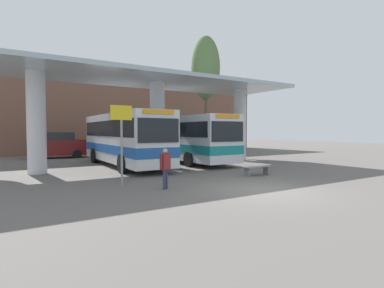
{
  "coord_description": "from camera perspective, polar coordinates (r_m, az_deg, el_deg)",
  "views": [
    {
      "loc": [
        -8.4,
        -8.3,
        2.29
      ],
      "look_at": [
        0.0,
        5.32,
        1.6
      ],
      "focal_mm": 28.0,
      "sensor_mm": 36.0,
      "label": 1
    }
  ],
  "objects": [
    {
      "name": "townhouse_backdrop",
      "position": [
        32.98,
        -16.93,
        7.96
      ],
      "size": [
        40.0,
        0.58,
        9.45
      ],
      "color": "brown",
      "rests_on": "ground_plane"
    },
    {
      "name": "ground_plane",
      "position": [
        12.03,
        13.57,
        -8.57
      ],
      "size": [
        100.0,
        100.0,
        0.0
      ],
      "primitive_type": "plane",
      "color": "#605B56"
    },
    {
      "name": "poplar_tree_behind_left",
      "position": [
        29.09,
        2.61,
        14.13
      ],
      "size": [
        2.71,
        2.71,
        11.25
      ],
      "color": "brown",
      "rests_on": "ground_plane"
    },
    {
      "name": "info_sign_platform",
      "position": [
        12.67,
        -13.28,
        2.75
      ],
      "size": [
        0.9,
        0.09,
        3.35
      ],
      "color": "gray",
      "rests_on": "ground_plane"
    },
    {
      "name": "parked_car_street",
      "position": [
        27.91,
        -24.22,
        -0.26
      ],
      "size": [
        4.76,
        2.28,
        2.19
      ],
      "rotation": [
        0.0,
        0.0,
        -0.07
      ],
      "color": "maroon",
      "rests_on": "ground_plane"
    },
    {
      "name": "transit_bus_left_bay",
      "position": [
        20.14,
        -12.92,
        1.27
      ],
      "size": [
        2.74,
        11.01,
        3.39
      ],
      "rotation": [
        0.0,
        0.0,
        3.14
      ],
      "color": "silver",
      "rests_on": "ground_plane"
    },
    {
      "name": "pedestrian_waiting",
      "position": [
        11.81,
        -5.11,
        -3.92
      ],
      "size": [
        0.56,
        0.4,
        1.6
      ],
      "rotation": [
        0.0,
        0.0,
        0.47
      ],
      "color": "#333856",
      "rests_on": "ground_plane"
    },
    {
      "name": "waiting_bench_near_pillar",
      "position": [
        15.88,
        12.22,
        -4.64
      ],
      "size": [
        1.65,
        0.44,
        0.46
      ],
      "color": "slate",
      "rests_on": "ground_plane"
    },
    {
      "name": "station_canopy",
      "position": [
        19.98,
        -6.65,
        9.19
      ],
      "size": [
        19.16,
        6.3,
        5.73
      ],
      "color": "silver",
      "rests_on": "ground_plane"
    },
    {
      "name": "transit_bus_center_bay",
      "position": [
        22.9,
        -2.76,
        1.35
      ],
      "size": [
        2.89,
        12.2,
        3.32
      ],
      "rotation": [
        0.0,
        0.0,
        3.15
      ],
      "color": "silver",
      "rests_on": "ground_plane"
    }
  ]
}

